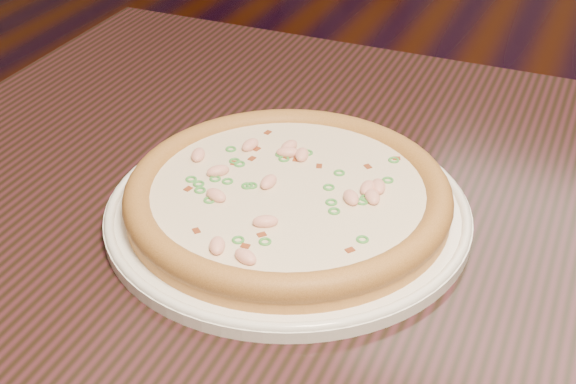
% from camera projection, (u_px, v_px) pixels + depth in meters
% --- Properties ---
extents(hero_table, '(1.20, 0.80, 0.75)m').
position_uv_depth(hero_table, '(408.00, 293.00, 0.86)').
color(hero_table, black).
rests_on(hero_table, ground).
extents(plate, '(0.37, 0.37, 0.02)m').
position_uv_depth(plate, '(288.00, 210.00, 0.81)').
color(plate, white).
rests_on(plate, hero_table).
extents(pizza, '(0.33, 0.33, 0.03)m').
position_uv_depth(pizza, '(288.00, 194.00, 0.80)').
color(pizza, '#D18E43').
rests_on(pizza, plate).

